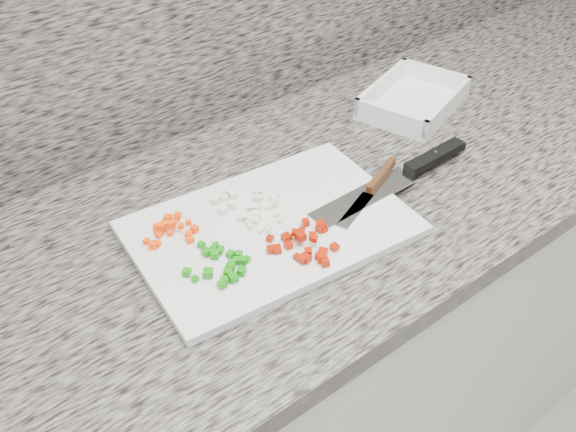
# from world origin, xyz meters

# --- Properties ---
(cabinet) EXTENTS (3.92, 0.62, 0.86)m
(cabinet) POSITION_xyz_m (0.00, 1.44, 0.43)
(cabinet) COLOR silver
(cabinet) RESTS_ON ground
(countertop) EXTENTS (3.96, 0.64, 0.04)m
(countertop) POSITION_xyz_m (0.00, 1.44, 0.88)
(countertop) COLOR #67625A
(countertop) RESTS_ON cabinet
(cutting_board) EXTENTS (0.46, 0.33, 0.01)m
(cutting_board) POSITION_xyz_m (-0.11, 1.40, 0.91)
(cutting_board) COLOR silver
(cutting_board) RESTS_ON countertop
(carrot_pile) EXTENTS (0.09, 0.08, 0.02)m
(carrot_pile) POSITION_xyz_m (-0.25, 1.48, 0.92)
(carrot_pile) COLOR #FD4405
(carrot_pile) RESTS_ON cutting_board
(onion_pile) EXTENTS (0.10, 0.10, 0.01)m
(onion_pile) POSITION_xyz_m (-0.12, 1.45, 0.92)
(onion_pile) COLOR silver
(onion_pile) RESTS_ON cutting_board
(green_pepper_pile) EXTENTS (0.10, 0.10, 0.01)m
(green_pepper_pile) POSITION_xyz_m (-0.23, 1.36, 0.92)
(green_pepper_pile) COLOR #12800B
(green_pepper_pile) RESTS_ON cutting_board
(red_pepper_pile) EXTENTS (0.11, 0.11, 0.02)m
(red_pepper_pile) POSITION_xyz_m (-0.10, 1.32, 0.92)
(red_pepper_pile) COLOR #9E1502
(red_pepper_pile) RESTS_ON cutting_board
(garlic_pile) EXTENTS (0.06, 0.05, 0.01)m
(garlic_pile) POSITION_xyz_m (-0.12, 1.40, 0.92)
(garlic_pile) COLOR beige
(garlic_pile) RESTS_ON cutting_board
(chef_knife) EXTENTS (0.36, 0.05, 0.02)m
(chef_knife) POSITION_xyz_m (0.17, 1.36, 0.92)
(chef_knife) COLOR silver
(chef_knife) RESTS_ON cutting_board
(paring_knife) EXTENTS (0.20, 0.09, 0.02)m
(paring_knife) POSITION_xyz_m (0.09, 1.37, 0.92)
(paring_knife) COLOR silver
(paring_knife) RESTS_ON cutting_board
(tray) EXTENTS (0.26, 0.22, 0.05)m
(tray) POSITION_xyz_m (0.36, 1.53, 0.92)
(tray) COLOR silver
(tray) RESTS_ON countertop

